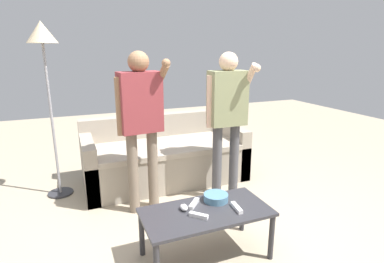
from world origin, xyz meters
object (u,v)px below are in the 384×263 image
object	(u,v)px
snack_bowl	(216,197)
game_remote_wand_spare	(237,208)
couch	(164,157)
player_left	(141,114)
game_remote_nunchuk	(184,207)
floor_lamp	(43,49)
coffee_table	(206,216)
game_remote_wand_near	(199,216)
player_right	(227,109)
game_remote_wand_far	(194,204)

from	to	relation	value
snack_bowl	game_remote_wand_spare	distance (m)	0.21
couch	player_left	bearing A→B (deg)	-122.22
game_remote_nunchuk	floor_lamp	bearing A→B (deg)	120.56
couch	snack_bowl	bearing A→B (deg)	-90.63
couch	coffee_table	distance (m)	1.65
game_remote_wand_near	player_right	bearing A→B (deg)	52.18
player_right	player_left	xyz separation A→B (m)	(-0.93, 0.05, 0.01)
floor_lamp	game_remote_wand_far	xyz separation A→B (m)	(1.05, -1.56, -1.21)
coffee_table	game_remote_nunchuk	size ratio (longest dim) A/B	11.51
game_remote_nunchuk	game_remote_wand_near	size ratio (longest dim) A/B	0.67
snack_bowl	game_remote_nunchuk	distance (m)	0.31
player_right	game_remote_wand_far	size ratio (longest dim) A/B	11.05
player_right	game_remote_wand_near	size ratio (longest dim) A/B	12.25
couch	game_remote_nunchuk	bearing A→B (deg)	-101.56
couch	player_left	distance (m)	1.09
coffee_table	player_left	size ratio (longest dim) A/B	0.62
player_left	game_remote_nunchuk	bearing A→B (deg)	-82.66
couch	coffee_table	xyz separation A→B (m)	(-0.16, -1.64, 0.07)
coffee_table	game_remote_wand_spare	world-z (taller)	game_remote_wand_spare
game_remote_wand_near	game_remote_wand_far	world-z (taller)	same
coffee_table	game_remote_wand_near	xyz separation A→B (m)	(-0.10, -0.07, 0.07)
floor_lamp	coffee_table	bearing A→B (deg)	-56.56
game_remote_wand_spare	game_remote_nunchuk	bearing A→B (deg)	159.44
player_left	game_remote_wand_near	world-z (taller)	player_left
coffee_table	game_remote_wand_near	world-z (taller)	game_remote_wand_near
player_left	game_remote_wand_near	distance (m)	1.20
game_remote_wand_spare	floor_lamp	bearing A→B (deg)	127.40
game_remote_wand_far	game_remote_wand_spare	distance (m)	0.34
couch	player_right	world-z (taller)	player_right
coffee_table	game_remote_wand_far	distance (m)	0.14
couch	floor_lamp	world-z (taller)	floor_lamp
couch	snack_bowl	xyz separation A→B (m)	(-0.02, -1.52, 0.15)
player_left	game_remote_wand_near	bearing A→B (deg)	-80.13
player_right	player_left	size ratio (longest dim) A/B	0.99
coffee_table	player_right	xyz separation A→B (m)	(0.66, 0.90, 0.65)
game_remote_wand_near	player_left	bearing A→B (deg)	99.87
coffee_table	floor_lamp	world-z (taller)	floor_lamp
coffee_table	player_left	bearing A→B (deg)	106.03
player_left	game_remote_wand_far	world-z (taller)	player_left
game_remote_wand_spare	player_left	bearing A→B (deg)	116.17
couch	game_remote_wand_near	xyz separation A→B (m)	(-0.26, -1.71, 0.14)
floor_lamp	game_remote_wand_near	xyz separation A→B (m)	(1.01, -1.74, -1.21)
coffee_table	game_remote_wand_far	bearing A→B (deg)	116.29
game_remote_wand_near	game_remote_wand_far	bearing A→B (deg)	77.82
coffee_table	game_remote_wand_far	xyz separation A→B (m)	(-0.06, 0.11, 0.07)
snack_bowl	player_left	world-z (taller)	player_left
floor_lamp	player_left	size ratio (longest dim) A/B	1.18
floor_lamp	game_remote_wand_near	distance (m)	2.35
player_left	game_remote_wand_spare	xyz separation A→B (m)	(0.50, -1.03, -0.59)
game_remote_nunchuk	player_right	distance (m)	1.30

